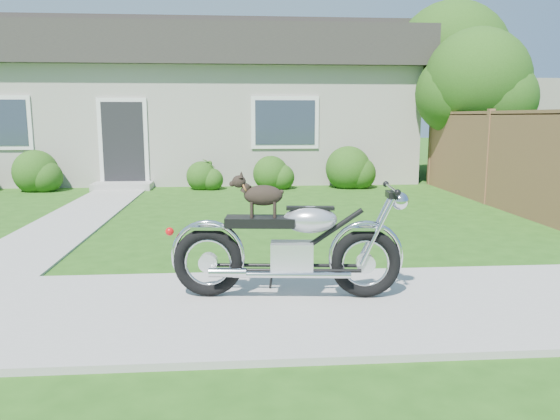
{
  "coord_description": "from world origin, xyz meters",
  "views": [
    {
      "loc": [
        1.27,
        -4.8,
        1.75
      ],
      "look_at": [
        1.73,
        1.0,
        0.75
      ],
      "focal_mm": 35.0,
      "sensor_mm": 36.0,
      "label": 1
    }
  ],
  "objects_px": {
    "house": "(193,103)",
    "potted_plant_left": "(36,174)",
    "potted_plant_right": "(209,174)",
    "tree_near": "(483,86)",
    "fence": "(488,157)",
    "motorcycle_with_dog": "(291,245)",
    "tree_far": "(456,65)"
  },
  "relations": [
    {
      "from": "house",
      "to": "tree_near",
      "type": "bearing_deg",
      "value": -27.67
    },
    {
      "from": "tree_far",
      "to": "tree_near",
      "type": "bearing_deg",
      "value": -97.14
    },
    {
      "from": "potted_plant_left",
      "to": "potted_plant_right",
      "type": "relative_size",
      "value": 1.1
    },
    {
      "from": "house",
      "to": "potted_plant_right",
      "type": "bearing_deg",
      "value": -80.03
    },
    {
      "from": "potted_plant_left",
      "to": "potted_plant_right",
      "type": "xyz_separation_m",
      "value": [
        4.09,
        0.0,
        -0.04
      ]
    },
    {
      "from": "potted_plant_left",
      "to": "fence",
      "type": "bearing_deg",
      "value": -15.96
    },
    {
      "from": "house",
      "to": "tree_far",
      "type": "height_order",
      "value": "tree_far"
    },
    {
      "from": "fence",
      "to": "motorcycle_with_dog",
      "type": "height_order",
      "value": "fence"
    },
    {
      "from": "fence",
      "to": "potted_plant_right",
      "type": "height_order",
      "value": "fence"
    },
    {
      "from": "fence",
      "to": "tree_near",
      "type": "distance_m",
      "value": 3.04
    },
    {
      "from": "house",
      "to": "tree_near",
      "type": "distance_m",
      "value": 8.16
    },
    {
      "from": "potted_plant_left",
      "to": "potted_plant_right",
      "type": "distance_m",
      "value": 4.09
    },
    {
      "from": "potted_plant_right",
      "to": "motorcycle_with_dog",
      "type": "distance_m",
      "value": 8.43
    },
    {
      "from": "tree_near",
      "to": "motorcycle_with_dog",
      "type": "xyz_separation_m",
      "value": [
        -5.44,
        -8.01,
        -1.92
      ]
    },
    {
      "from": "potted_plant_left",
      "to": "motorcycle_with_dog",
      "type": "height_order",
      "value": "motorcycle_with_dog"
    },
    {
      "from": "tree_near",
      "to": "potted_plant_left",
      "type": "bearing_deg",
      "value": 178.19
    },
    {
      "from": "tree_far",
      "to": "potted_plant_right",
      "type": "relative_size",
      "value": 6.76
    },
    {
      "from": "house",
      "to": "potted_plant_right",
      "type": "distance_m",
      "value": 3.93
    },
    {
      "from": "house",
      "to": "motorcycle_with_dog",
      "type": "xyz_separation_m",
      "value": [
        1.77,
        -11.79,
        -1.6
      ]
    },
    {
      "from": "house",
      "to": "motorcycle_with_dog",
      "type": "height_order",
      "value": "house"
    },
    {
      "from": "tree_far",
      "to": "potted_plant_left",
      "type": "bearing_deg",
      "value": -169.0
    },
    {
      "from": "house",
      "to": "potted_plant_left",
      "type": "distance_m",
      "value": 5.2
    },
    {
      "from": "fence",
      "to": "tree_near",
      "type": "height_order",
      "value": "tree_near"
    },
    {
      "from": "motorcycle_with_dog",
      "to": "fence",
      "type": "bearing_deg",
      "value": 56.52
    },
    {
      "from": "tree_near",
      "to": "potted_plant_right",
      "type": "relative_size",
      "value": 5.25
    },
    {
      "from": "tree_far",
      "to": "motorcycle_with_dog",
      "type": "bearing_deg",
      "value": -118.75
    },
    {
      "from": "tree_far",
      "to": "potted_plant_left",
      "type": "relative_size",
      "value": 6.14
    },
    {
      "from": "potted_plant_left",
      "to": "potted_plant_right",
      "type": "height_order",
      "value": "potted_plant_left"
    },
    {
      "from": "potted_plant_right",
      "to": "potted_plant_left",
      "type": "bearing_deg",
      "value": 180.0
    },
    {
      "from": "potted_plant_left",
      "to": "motorcycle_with_dog",
      "type": "xyz_separation_m",
      "value": [
        5.26,
        -8.35,
        0.15
      ]
    },
    {
      "from": "tree_far",
      "to": "potted_plant_left",
      "type": "xyz_separation_m",
      "value": [
        -11.01,
        -2.14,
        -2.79
      ]
    },
    {
      "from": "house",
      "to": "fence",
      "type": "distance_m",
      "value": 8.96
    }
  ]
}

